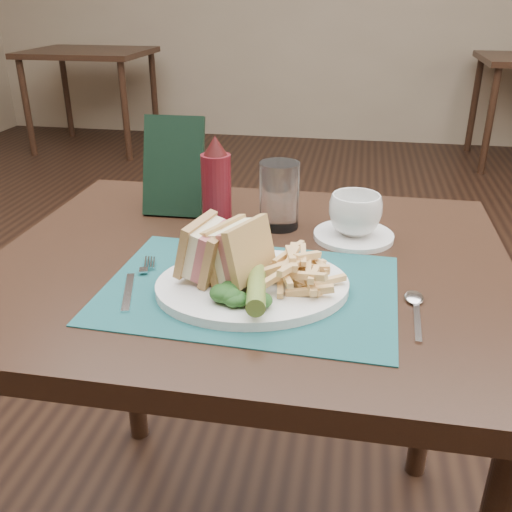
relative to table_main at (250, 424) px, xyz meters
The scene contains 18 objects.
floor 0.62m from the table_main, 90.00° to the left, with size 7.00×7.00×0.00m, color black.
wall_back 4.02m from the table_main, 90.00° to the left, with size 6.00×6.00×0.00m, color gray.
table_main is the anchor object (origin of this frame).
table_bg_left 3.89m from the table_main, 119.32° to the left, with size 0.90×0.75×0.75m, color black, non-canonical shape.
placemat 0.39m from the table_main, 78.88° to the right, with size 0.45×0.32×0.00m, color #184C4E.
plate 0.40m from the table_main, 76.90° to the right, with size 0.30×0.24×0.01m, color white, non-canonical shape.
sandwich_half_a 0.46m from the table_main, 120.23° to the right, with size 0.06×0.09×0.08m, color tan, non-canonical shape.
sandwich_half_b 0.45m from the table_main, 96.28° to the right, with size 0.06×0.10×0.09m, color tan, non-canonical shape.
kale_garnish 0.44m from the table_main, 81.32° to the right, with size 0.11×0.08×0.03m, color #173A15, non-canonical shape.
pickle_spear 0.45m from the table_main, 76.06° to the right, with size 0.03×0.03×0.12m, color #58742C.
fries_pile 0.44m from the table_main, 47.00° to the right, with size 0.18×0.20×0.05m, color #E8BB74, non-canonical shape.
fork 0.44m from the table_main, 140.42° to the right, with size 0.03×0.17×0.01m, color silver, non-canonical shape.
spoon 0.49m from the table_main, 28.17° to the right, with size 0.03×0.15×0.01m, color silver, non-canonical shape.
saucer 0.44m from the table_main, 33.88° to the left, with size 0.15×0.15×0.01m, color white.
coffee_cup 0.47m from the table_main, 33.88° to the left, with size 0.10×0.10×0.08m, color white.
drinking_glass 0.47m from the table_main, 78.85° to the left, with size 0.08×0.08×0.13m, color white.
ketchup_bottle 0.49m from the table_main, 126.84° to the left, with size 0.06×0.06×0.19m, color #520E15, non-canonical shape.
check_presenter 0.55m from the table_main, 135.00° to the left, with size 0.12×0.01×0.20m, color black.
Camera 1 is at (0.17, -1.39, 1.18)m, focal length 40.00 mm.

